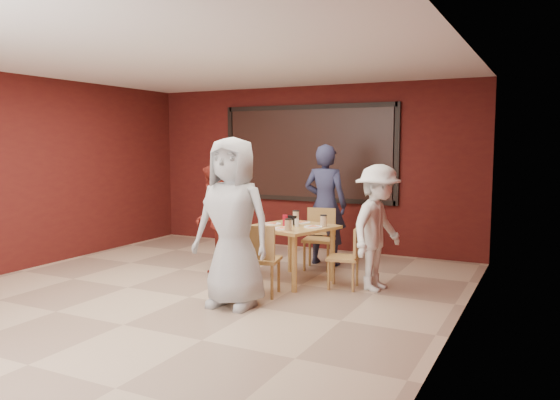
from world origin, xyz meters
The scene contains 11 objects.
floor centered at (0.00, 0.00, 0.00)m, with size 7.00×7.00×0.00m, color tan.
window_blinds centered at (0.00, 3.45, 1.65)m, with size 3.00×0.02×1.50m, color black.
dining_table centered at (0.77, 1.23, 0.66)m, with size 1.18×1.18×0.90m.
chair_front centered at (0.74, 0.40, 0.49)m, with size 0.51×0.51×0.87m.
chair_back centered at (0.80, 2.10, 0.50)m, with size 0.49×0.49×0.88m.
chair_left centered at (-0.07, 1.23, 0.45)m, with size 0.42×0.42×0.79m.
chair_right centered at (1.56, 1.22, 0.44)m, with size 0.43×0.43×0.78m.
diner_front centered at (0.65, -0.06, 0.95)m, with size 0.93×0.60×1.90m, color #AEAEAE.
diner_back centered at (0.77, 2.39, 0.91)m, with size 0.66×0.43×1.81m, color #2A2C4C.
diner_left centered at (-0.49, 1.28, 0.76)m, with size 0.74×0.58×1.53m, color maroon.
diner_right centered at (1.90, 1.34, 0.78)m, with size 1.01×0.58×1.57m, color white.
Camera 1 is at (3.82, -5.18, 1.83)m, focal length 35.00 mm.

